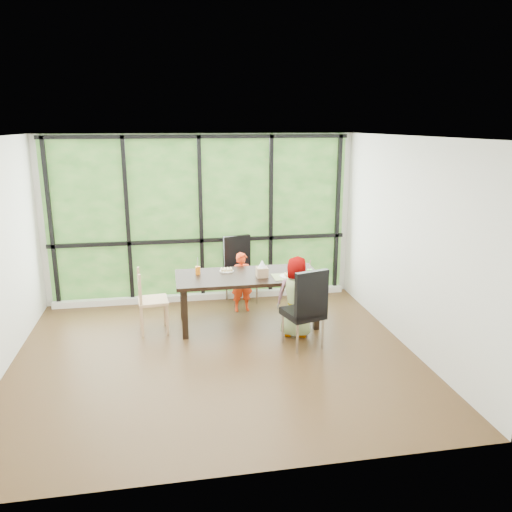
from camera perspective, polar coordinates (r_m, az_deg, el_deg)
name	(u,v)px	position (r m, az deg, el deg)	size (l,w,h in m)	color
ground	(216,356)	(6.49, -4.54, -11.25)	(5.00, 5.00, 0.00)	black
back_wall	(201,219)	(8.21, -6.30, 4.24)	(5.00, 5.00, 0.00)	silver
foliage_backdrop	(201,219)	(8.19, -6.29, 4.21)	(4.80, 0.02, 2.65)	#264F1E
window_mullions	(201,219)	(8.15, -6.27, 4.16)	(4.80, 0.06, 2.65)	black
window_sill	(203,296)	(8.45, -6.01, -4.58)	(4.80, 0.12, 0.10)	silver
dining_table	(248,300)	(7.30, -0.91, -4.97)	(2.05, 0.92, 0.75)	black
chair_window_leather	(241,271)	(8.13, -1.67, -1.66)	(0.46, 0.46, 1.08)	black
chair_interior_leather	(303,307)	(6.56, 5.36, -5.82)	(0.46, 0.46, 1.08)	black
chair_end_beech	(153,301)	(7.18, -11.63, -4.98)	(0.42, 0.40, 0.90)	tan
child_toddler	(242,282)	(7.79, -1.57, -2.98)	(0.34, 0.22, 0.93)	red
child_older	(298,297)	(6.88, 4.78, -4.63)	(0.55, 0.36, 1.12)	slate
placemat	(289,277)	(7.10, 3.71, -2.34)	(0.45, 0.33, 0.01)	tan
plate_far	(227,271)	(7.35, -3.36, -1.71)	(0.21, 0.21, 0.01)	white
plate_near	(288,276)	(7.10, 3.63, -2.31)	(0.23, 0.23, 0.01)	white
orange_cup	(198,270)	(7.24, -6.63, -1.63)	(0.07, 0.07, 0.11)	orange
green_cup	(310,273)	(7.09, 6.12, -1.97)	(0.07, 0.07, 0.12)	#4AD52F
tissue_box	(262,272)	(7.07, 0.69, -1.85)	(0.16, 0.16, 0.14)	tan
crepe_rolls_far	(227,269)	(7.34, -3.37, -1.53)	(0.20, 0.12, 0.04)	tan
crepe_rolls_near	(288,275)	(7.09, 3.63, -2.12)	(0.10, 0.12, 0.04)	tan
straw_white	(198,264)	(7.21, -6.65, -0.89)	(0.01, 0.01, 0.20)	white
straw_pink	(310,267)	(7.06, 6.14, -1.21)	(0.01, 0.01, 0.20)	pink
tissue	(262,264)	(7.03, 0.69, -0.89)	(0.12, 0.12, 0.11)	white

